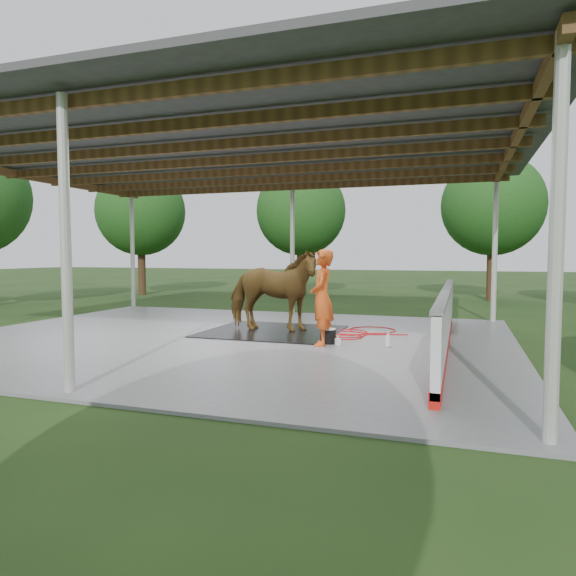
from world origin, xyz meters
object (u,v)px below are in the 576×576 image
(dasher_board, at_px, (446,321))
(horse, at_px, (272,291))
(handler, at_px, (322,297))
(wash_bucket, at_px, (328,336))

(dasher_board, distance_m, horse, 4.06)
(handler, bearing_deg, dasher_board, 86.49)
(dasher_board, relative_size, horse, 3.59)
(handler, xyz_separation_m, wash_bucket, (0.07, 0.23, -0.80))
(horse, bearing_deg, wash_bucket, -127.98)
(wash_bucket, bearing_deg, horse, 145.62)
(handler, distance_m, wash_bucket, 0.83)
(dasher_board, distance_m, wash_bucket, 2.30)
(handler, height_order, wash_bucket, handler)
(dasher_board, xyz_separation_m, horse, (-3.89, 1.07, 0.42))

